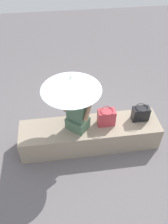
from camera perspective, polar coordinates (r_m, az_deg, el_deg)
The scene contains 6 objects.
ground_plane at distance 4.35m, azimuth 1.44°, elevation -7.78°, with size 14.00×14.00×0.00m, color #605B5E.
stone_bench at distance 4.17m, azimuth 1.50°, elevation -5.73°, with size 2.48×0.61×0.48m, color gray.
person_seated at distance 3.70m, azimuth -1.68°, elevation 0.27°, with size 0.49×0.46×0.90m.
parasol at distance 3.30m, azimuth -3.32°, elevation 7.15°, with size 0.91×0.91×1.10m.
handbag_black at distance 4.13m, azimuth 14.00°, elevation -0.37°, with size 0.29×0.22×0.29m.
tote_bag_canvas at distance 3.94m, azimuth 5.63°, elevation -1.32°, with size 0.30×0.22×0.32m.
Camera 1 is at (0.48, 2.68, 3.39)m, focal length 36.48 mm.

